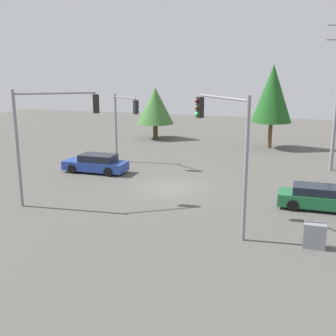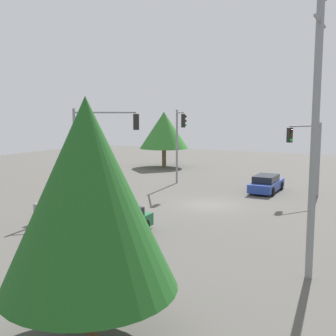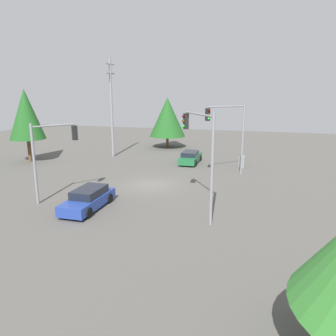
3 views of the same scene
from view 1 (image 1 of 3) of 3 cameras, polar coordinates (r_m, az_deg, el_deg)
The scene contains 9 objects.
ground_plane at distance 27.50m, azimuth 0.33°, elevation -2.72°, with size 80.00×80.00×0.00m, color #54514C.
sedan_green at distance 24.86m, azimuth 19.69°, elevation -3.81°, with size 4.42×1.85×1.32m.
sedan_blue at distance 31.76m, azimuth -9.72°, elevation 0.59°, with size 4.72×1.92×1.38m.
traffic_signal_main at distance 19.87m, azimuth 7.84°, elevation 4.11°, with size 3.13×3.16×6.59m.
traffic_signal_cross at distance 33.61m, azimuth -5.96°, elevation 6.90°, with size 2.80×2.02×5.60m.
traffic_signal_aux at distance 24.37m, azimuth -15.80°, elevation 5.51°, with size 3.99×2.73×6.56m.
electrical_cabinet at distance 19.71m, azimuth 19.22°, elevation -8.63°, with size 0.95×0.58×1.12m, color gray.
tree_right at distance 45.59m, azimuth -1.74°, elevation 8.42°, with size 3.97×3.97×5.49m.
tree_left at distance 41.24m, azimuth 13.96°, elevation 9.75°, with size 3.77×3.77×7.89m.
Camera 1 is at (7.92, -25.14, 7.83)m, focal length 45.00 mm.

